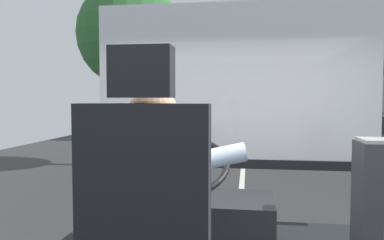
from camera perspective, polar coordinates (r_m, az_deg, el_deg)
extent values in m
cube|color=#2F2F2F|center=(10.84, 7.51, -7.17)|extent=(18.00, 44.00, 0.05)
cube|color=silver|center=(10.84, 7.51, -7.03)|extent=(0.12, 39.60, 0.00)
cube|color=black|center=(1.42, -7.26, -11.05)|extent=(0.48, 0.10, 0.66)
cube|color=black|center=(1.38, -7.40, 7.01)|extent=(0.22, 0.10, 0.18)
cylinder|color=black|center=(1.79, -1.25, -16.37)|extent=(0.16, 0.50, 0.16)
cylinder|color=black|center=(1.83, -7.05, -15.98)|extent=(0.16, 0.50, 0.16)
cylinder|color=silver|center=(1.58, -5.66, -12.03)|extent=(0.31, 0.31, 0.52)
cube|color=black|center=(1.72, -4.39, -8.64)|extent=(0.06, 0.01, 0.33)
sphere|color=#A37A5B|center=(1.53, -5.74, 0.87)|extent=(0.20, 0.20, 0.20)
cylinder|color=silver|center=(1.80, -0.80, -6.41)|extent=(0.57, 0.20, 0.19)
cylinder|color=silver|center=(1.83, -6.44, -6.23)|extent=(0.57, 0.20, 0.19)
cube|color=black|center=(2.86, 0.42, -15.05)|extent=(1.10, 0.56, 0.40)
cylinder|color=black|center=(2.40, -0.86, -10.81)|extent=(0.07, 0.28, 0.42)
torus|color=black|center=(2.26, -1.30, -6.67)|extent=(0.54, 0.49, 0.29)
cylinder|color=black|center=(2.26, -1.30, -6.67)|extent=(0.15, 0.15, 0.10)
cube|color=#333338|center=(2.67, 25.52, -11.84)|extent=(0.24, 0.27, 0.83)
cube|color=#9E9993|center=(2.60, 25.75, -2.71)|extent=(0.22, 0.24, 0.02)
cube|color=white|center=(3.49, 6.20, 5.74)|extent=(2.50, 0.01, 1.40)
cube|color=black|center=(3.53, 6.12, -6.33)|extent=(2.50, 0.08, 0.08)
cylinder|color=#4C3828|center=(11.25, -9.03, 0.43)|extent=(0.28, 0.28, 2.77)
sphere|color=#2B5C2D|center=(11.37, -9.14, 12.33)|extent=(2.96, 2.96, 2.96)
cube|color=gray|center=(20.84, 23.73, 8.36)|extent=(9.95, 5.26, 7.76)
cube|color=#9E332D|center=(18.22, 25.96, 7.04)|extent=(9.56, 0.12, 0.60)
cylinder|color=black|center=(14.94, 22.60, -3.41)|extent=(0.14, 0.52, 0.52)
cylinder|color=black|center=(12.57, 25.41, -4.70)|extent=(0.14, 0.52, 0.52)
cube|color=silver|center=(19.32, 22.89, -1.10)|extent=(1.87, 3.96, 0.60)
cube|color=#282D33|center=(19.06, 23.10, 0.44)|extent=(1.53, 2.18, 0.46)
cylinder|color=black|center=(20.76, 24.38, -1.68)|extent=(0.14, 0.49, 0.49)
cylinder|color=black|center=(20.34, 19.58, -1.68)|extent=(0.14, 0.49, 0.49)
cylinder|color=black|center=(17.94, 21.11, -2.34)|extent=(0.14, 0.49, 0.49)
cube|color=#195633|center=(24.81, 19.15, 0.04)|extent=(1.97, 3.96, 0.67)
cube|color=#282D33|center=(24.55, 19.28, 1.38)|extent=(1.62, 2.18, 0.51)
cylinder|color=black|center=(26.22, 20.64, -0.56)|extent=(0.14, 0.55, 0.55)
cylinder|color=black|center=(25.88, 16.59, -0.54)|extent=(0.14, 0.55, 0.55)
cylinder|color=black|center=(23.83, 21.91, -0.95)|extent=(0.14, 0.55, 0.55)
cylinder|color=black|center=(23.46, 17.46, -0.93)|extent=(0.14, 0.55, 0.55)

